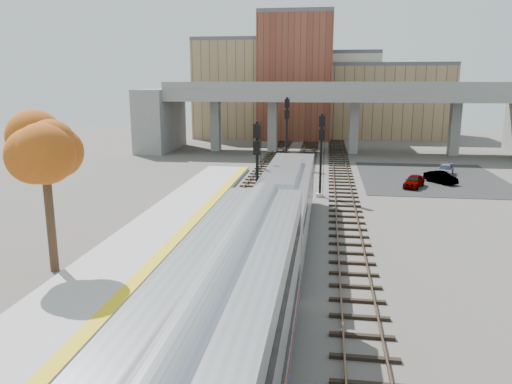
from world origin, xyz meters
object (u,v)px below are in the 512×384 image
(signal_mast_mid, at_px, (321,157))
(signal_mast_far, at_px, (287,131))
(tree, at_px, (44,150))
(signal_mast_near, at_px, (257,175))
(car_b, at_px, (441,177))
(car_a, at_px, (414,181))
(locomotive, at_px, (285,201))
(car_c, at_px, (445,170))

(signal_mast_mid, height_order, signal_mast_far, signal_mast_far)
(signal_mast_far, xyz_separation_m, tree, (-9.24, -34.04, 2.29))
(signal_mast_near, height_order, car_b, signal_mast_near)
(signal_mast_mid, xyz_separation_m, car_b, (11.36, 7.37, -2.86))
(signal_mast_mid, distance_m, signal_mast_far, 15.76)
(signal_mast_mid, relative_size, car_a, 2.04)
(locomotive, bearing_deg, signal_mast_far, 94.52)
(tree, relative_size, car_a, 2.49)
(signal_mast_near, relative_size, tree, 0.83)
(signal_mast_far, bearing_deg, tree, -105.18)
(car_a, bearing_deg, locomotive, -99.59)
(car_b, bearing_deg, signal_mast_near, -167.59)
(locomotive, xyz_separation_m, signal_mast_far, (-2.10, 26.54, 1.75))
(signal_mast_near, bearing_deg, signal_mast_mid, 65.80)
(tree, distance_m, car_b, 36.46)
(signal_mast_near, relative_size, car_c, 1.90)
(car_a, bearing_deg, signal_mast_far, 164.17)
(tree, bearing_deg, car_b, 46.70)
(signal_mast_near, height_order, tree, tree)
(signal_mast_near, height_order, car_a, signal_mast_near)
(tree, distance_m, car_c, 40.67)
(car_a, distance_m, car_c, 8.05)
(signal_mast_far, height_order, tree, tree)
(car_a, bearing_deg, tree, -109.33)
(signal_mast_near, xyz_separation_m, signal_mast_mid, (4.10, 9.12, -0.04))
(locomotive, distance_m, signal_mast_mid, 11.57)
(car_c, bearing_deg, signal_mast_far, -173.80)
(locomotive, height_order, car_c, locomotive)
(signal_mast_near, distance_m, car_b, 22.79)
(locomotive, bearing_deg, signal_mast_mid, 79.99)
(signal_mast_far, relative_size, car_c, 2.11)
(tree, xyz_separation_m, car_b, (24.70, 26.21, -5.71))
(signal_mast_mid, relative_size, car_c, 1.88)
(signal_mast_mid, relative_size, car_b, 2.04)
(signal_mast_near, distance_m, car_c, 27.04)
(car_b, height_order, car_c, car_b)
(locomotive, distance_m, signal_mast_far, 26.68)
(signal_mast_near, relative_size, car_b, 2.06)
(car_b, xyz_separation_m, car_c, (1.39, 4.46, -0.03))
(car_c, bearing_deg, signal_mast_near, -111.29)
(car_a, height_order, car_c, car_a)
(locomotive, relative_size, car_c, 5.13)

